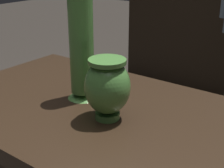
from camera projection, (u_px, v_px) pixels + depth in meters
vase_centerpiece at (107, 87)px, 0.91m from camera, size 0.13×0.13×0.18m
vase_tall_behind at (82, 53)px, 1.02m from camera, size 0.10×0.10×0.32m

